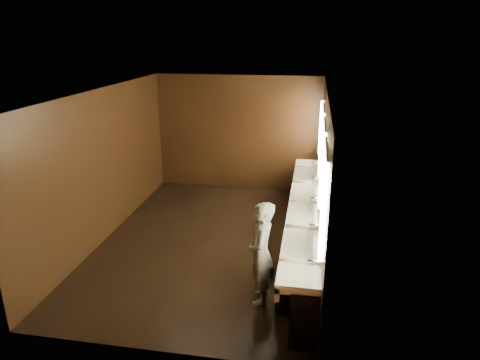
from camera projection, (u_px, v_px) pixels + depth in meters
name	position (u px, v px, depth m)	size (l,w,h in m)	color
floor	(211.00, 241.00, 8.11)	(6.00, 6.00, 0.00)	black
ceiling	(207.00, 91.00, 7.19)	(4.00, 6.00, 0.02)	#2D2D2B
wall_back	(238.00, 133.00, 10.44)	(4.00, 0.02, 2.80)	black
wall_front	(146.00, 250.00, 4.86)	(4.00, 0.02, 2.80)	black
wall_left	(105.00, 165.00, 7.97)	(0.02, 6.00, 2.80)	black
wall_right	(322.00, 177.00, 7.33)	(0.02, 6.00, 2.80)	black
sink_counter	(307.00, 224.00, 7.66)	(0.55, 5.40, 1.01)	black
mirror_band	(322.00, 157.00, 7.21)	(0.06, 5.03, 1.15)	#FFEDB7
person	(261.00, 253.00, 6.08)	(0.56, 0.37, 1.54)	#98C7E3
trash_bin	(288.00, 292.00, 6.03)	(0.35, 0.35, 0.55)	black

